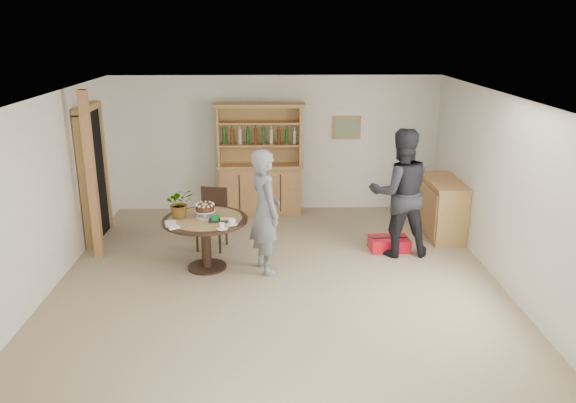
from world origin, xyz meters
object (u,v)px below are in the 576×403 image
Objects in this scene: dining_table at (205,228)px; dining_chair at (213,214)px; red_suitcase at (389,244)px; adult_person at (400,193)px; sideboard at (442,207)px; hutch at (260,177)px; teen_boy at (265,212)px.

dining_table is 1.27× the size of dining_chair.
dining_table is 1.94× the size of red_suitcase.
sideboard is at bearing -141.83° from adult_person.
red_suitcase is at bearing -42.98° from hutch.
teen_boy reaches higher than red_suitcase.
dining_chair is at bearing -173.35° from sideboard.
red_suitcase is at bearing 12.38° from dining_table.
red_suitcase is (1.91, 0.71, -0.78)m from teen_boy.
hutch reaches higher than sideboard.
adult_person reaches higher than dining_table.
red_suitcase is at bearing 6.94° from dining_chair.
adult_person is 3.13× the size of red_suitcase.
hutch is at bearing 78.76° from dining_chair.
dining_table is 2.87m from red_suitcase.
dining_chair is (-0.71, -1.68, -0.15)m from hutch.
sideboard is 3.97m from dining_table.
teen_boy is (0.85, -0.10, 0.28)m from dining_table.
sideboard is at bearing 30.40° from red_suitcase.
teen_boy is 2.18m from red_suitcase.
dining_chair is at bearing -112.81° from hutch.
dining_chair is 2.79m from red_suitcase.
adult_person is at bearing -56.19° from red_suitcase.
hutch reaches higher than teen_boy.
adult_person is 0.88m from red_suitcase.
red_suitcase is (2.04, -1.90, -0.59)m from hutch.
sideboard reaches higher than dining_table.
teen_boy is 2.09m from adult_person.
teen_boy reaches higher than dining_chair.
adult_person is (2.84, -0.35, 0.43)m from dining_chair.
hutch is 1.05× the size of adult_person.
teen_boy is 2.85× the size of red_suitcase.
hutch is 2.62m from teen_boy.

